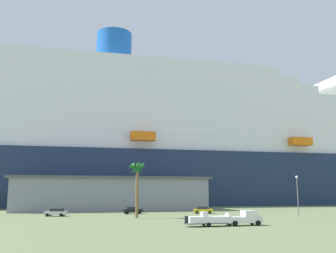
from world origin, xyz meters
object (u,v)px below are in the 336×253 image
small_boat_on_trailer (213,220)px  parked_car_black_coupe (132,210)px  palm_tree (137,174)px  street_lamp (297,190)px  cruise_ship (199,151)px  pickup_truck (245,218)px  parked_car_yellow_taxi (203,210)px  parked_car_silver_sedan (56,212)px

small_boat_on_trailer → parked_car_black_coupe: small_boat_on_trailer is taller
palm_tree → street_lamp: (35.19, 3.75, -2.98)m
palm_tree → cruise_ship: bearing=67.5°
cruise_ship → pickup_truck: cruise_ship is taller
small_boat_on_trailer → parked_car_yellow_taxi: size_ratio=1.89×
pickup_truck → cruise_ship: bearing=81.1°
cruise_ship → parked_car_black_coupe: cruise_ship is taller
small_boat_on_trailer → street_lamp: size_ratio=1.06×
parked_car_black_coupe → parked_car_silver_sedan: bearing=-157.8°
parked_car_yellow_taxi → parked_car_black_coupe: bearing=174.8°
street_lamp → parked_car_silver_sedan: street_lamp is taller
palm_tree → parked_car_yellow_taxi: 21.82m
cruise_ship → street_lamp: 67.90m
cruise_ship → parked_car_black_coupe: (-28.80, -55.58, -19.81)m
palm_tree → parked_car_yellow_taxi: bearing=37.9°
street_lamp → parked_car_yellow_taxi: (-19.05, 8.82, -4.61)m
parked_car_black_coupe → cruise_ship: bearing=62.6°
pickup_truck → parked_car_yellow_taxi: size_ratio=1.23×
parked_car_yellow_taxi → small_boat_on_trailer: bearing=-101.1°
street_lamp → parked_car_silver_sedan: (-51.30, 3.73, -4.61)m
cruise_ship → small_boat_on_trailer: size_ratio=33.14×
cruise_ship → parked_car_yellow_taxi: (-12.65, -57.05, -19.81)m
street_lamp → pickup_truck: bearing=-132.0°
pickup_truck → parked_car_black_coupe: size_ratio=1.27×
cruise_ship → palm_tree: bearing=-112.5°
parked_car_black_coupe → parked_car_yellow_taxi: 16.22m
cruise_ship → palm_tree: (-28.79, -69.62, -12.21)m
cruise_ship → palm_tree: 76.32m
parked_car_black_coupe → street_lamp: bearing=-16.3°
cruise_ship → parked_car_black_coupe: 65.66m
cruise_ship → pickup_truck: bearing=-98.9°
cruise_ship → palm_tree: size_ratio=27.63×
street_lamp → parked_car_yellow_taxi: size_ratio=1.78×
street_lamp → small_boat_on_trailer: bearing=-137.7°
street_lamp → parked_car_silver_sedan: size_ratio=1.82×
pickup_truck → parked_car_yellow_taxi: pickup_truck is taller
palm_tree → parked_car_black_coupe: (-0.02, 14.03, -7.60)m
street_lamp → parked_car_yellow_taxi: street_lamp is taller
small_boat_on_trailer → cruise_ship: bearing=78.0°
pickup_truck → small_boat_on_trailer: 5.15m
palm_tree → parked_car_black_coupe: bearing=90.1°
parked_car_black_coupe → parked_car_silver_sedan: 17.38m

